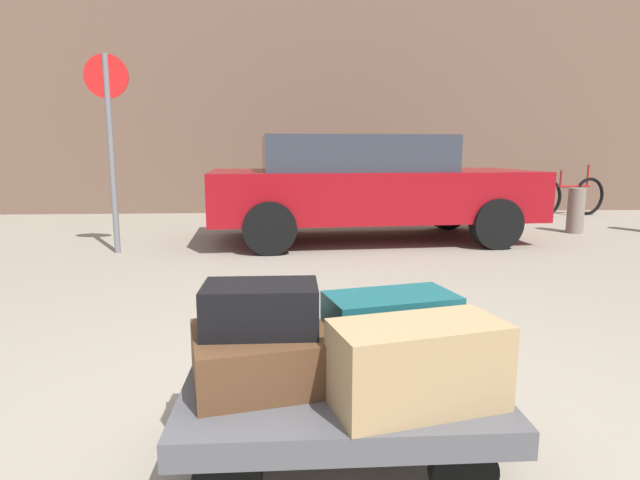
# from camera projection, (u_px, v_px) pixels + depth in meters

# --- Properties ---
(ground_plane) EXTENTS (60.00, 60.00, 0.00)m
(ground_plane) POSITION_uv_depth(u_px,v_px,m) (339.00, 459.00, 2.10)
(ground_plane) COLOR gray
(luggage_cart) EXTENTS (1.20, 0.85, 0.34)m
(luggage_cart) POSITION_uv_depth(u_px,v_px,m) (339.00, 397.00, 2.05)
(luggage_cart) COLOR #4C4C51
(luggage_cart) RESTS_ON ground_plane
(suitcase_brown_rear_left) EXTENTS (0.60, 0.55, 0.20)m
(suitcase_brown_rear_left) POSITION_uv_depth(u_px,v_px,m) (262.00, 356.00, 2.01)
(suitcase_brown_rear_left) COLOR #51331E
(suitcase_brown_rear_left) RESTS_ON luggage_cart
(duffel_bag_teal_stacked_top) EXTENTS (0.59, 0.40, 0.29)m
(duffel_bag_teal_stacked_top) POSITION_uv_depth(u_px,v_px,m) (391.00, 327.00, 2.21)
(duffel_bag_teal_stacked_top) COLOR #144C51
(duffel_bag_teal_stacked_top) RESTS_ON luggage_cart
(duffel_bag_tan_center) EXTENTS (0.65, 0.42, 0.30)m
(duffel_bag_tan_center) POSITION_uv_depth(u_px,v_px,m) (418.00, 364.00, 1.81)
(duffel_bag_tan_center) COLOR #9E7F56
(duffel_bag_tan_center) RESTS_ON luggage_cart
(duffel_bag_black_topmost_pile) EXTENTS (0.43, 0.27, 0.18)m
(duffel_bag_black_topmost_pile) POSITION_uv_depth(u_px,v_px,m) (261.00, 308.00, 1.98)
(duffel_bag_black_topmost_pile) COLOR black
(duffel_bag_black_topmost_pile) RESTS_ON suitcase_brown_rear_left
(parked_car) EXTENTS (4.41, 2.15, 1.42)m
(parked_car) POSITION_uv_depth(u_px,v_px,m) (367.00, 185.00, 7.11)
(parked_car) COLOR maroon
(parked_car) RESTS_ON ground_plane
(bicycle_leaning) EXTENTS (1.71, 0.55, 0.96)m
(bicycle_leaning) POSITION_uv_depth(u_px,v_px,m) (568.00, 196.00, 9.82)
(bicycle_leaning) COLOR black
(bicycle_leaning) RESTS_ON ground_plane
(bollard_kerb_near) EXTENTS (0.24, 0.24, 0.68)m
(bollard_kerb_near) POSITION_uv_depth(u_px,v_px,m) (493.00, 211.00, 7.73)
(bollard_kerb_near) COLOR #72665B
(bollard_kerb_near) RESTS_ON ground_plane
(bollard_kerb_mid) EXTENTS (0.24, 0.24, 0.68)m
(bollard_kerb_mid) POSITION_uv_depth(u_px,v_px,m) (576.00, 211.00, 7.81)
(bollard_kerb_mid) COLOR #72665B
(bollard_kerb_mid) RESTS_ON ground_plane
(no_parking_sign) EXTENTS (0.50, 0.07, 2.32)m
(no_parking_sign) POSITION_uv_depth(u_px,v_px,m) (110.00, 132.00, 6.09)
(no_parking_sign) COLOR slate
(no_parking_sign) RESTS_ON ground_plane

